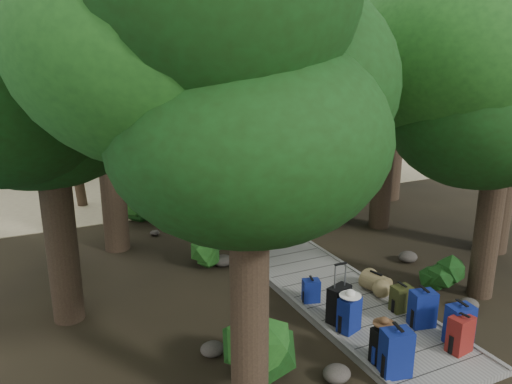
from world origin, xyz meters
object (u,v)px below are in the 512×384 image
backpack_right_a (461,332)px  suitcase_on_boardwalk (339,304)px  backpack_left_d (311,289)px  backpack_right_c (423,307)px  backpack_left_a (396,350)px  backpack_left_b (383,343)px  sun_lounger (257,164)px  backpack_right_d (401,297)px  backpack_right_b (460,323)px  lone_suitcase_on_sand (195,174)px  backpack_left_c (349,312)px  duffel_right_khaki (375,283)px  kayak (73,176)px

backpack_right_a → suitcase_on_boardwalk: backpack_right_a is taller
backpack_left_d → backpack_right_c: backpack_right_c is taller
suitcase_on_boardwalk → backpack_left_a: bearing=-112.5°
backpack_left_b → sun_lounger: bearing=71.9°
backpack_left_b → sun_lounger: 13.61m
backpack_right_d → suitcase_on_boardwalk: suitcase_on_boardwalk is taller
backpack_right_b → backpack_left_b: bearing=-178.5°
backpack_right_c → lone_suitcase_on_sand: backpack_right_c is taller
backpack_left_b → backpack_right_b: backpack_right_b is taller
lone_suitcase_on_sand → backpack_right_c: bearing=-101.4°
backpack_left_c → backpack_right_c: 1.35m
backpack_left_d → backpack_right_b: 2.75m
backpack_left_a → backpack_right_d: 2.05m
backpack_left_d → lone_suitcase_on_sand: bearing=100.4°
backpack_left_c → lone_suitcase_on_sand: (1.00, 11.27, -0.11)m
backpack_right_d → duffel_right_khaki: bearing=87.1°
sun_lounger → backpack_left_c: bearing=-132.8°
backpack_right_a → backpack_right_d: backpack_right_a is taller
suitcase_on_boardwalk → kayak: suitcase_on_boardwalk is taller
backpack_left_b → suitcase_on_boardwalk: bearing=85.4°
duffel_right_khaki → backpack_left_d: bearing=157.7°
backpack_left_c → backpack_right_b: backpack_right_b is taller
backpack_right_b → sun_lounger: bearing=85.6°
backpack_right_b → backpack_left_a: bearing=-165.6°
backpack_left_a → backpack_right_c: bearing=45.8°
backpack_left_c → backpack_right_d: (1.30, 0.16, -0.08)m
backpack_left_c → kayak: (-3.14, 13.74, -0.29)m
kayak → backpack_right_c: bearing=-58.2°
suitcase_on_boardwalk → backpack_right_c: bearing=-49.8°
backpack_right_d → suitcase_on_boardwalk: size_ratio=0.81×
suitcase_on_boardwalk → kayak: bearing=85.0°
backpack_left_a → backpack_right_a: backpack_left_a is taller
suitcase_on_boardwalk → lone_suitcase_on_sand: bearing=66.6°
backpack_left_c → lone_suitcase_on_sand: size_ratio=1.04×
duffel_right_khaki → suitcase_on_boardwalk: suitcase_on_boardwalk is taller
backpack_right_d → backpack_right_c: bearing=-89.7°
backpack_right_c → sun_lounger: size_ratio=0.37×
backpack_right_a → duffel_right_khaki: bearing=78.9°
backpack_left_b → duffel_right_khaki: size_ratio=1.14×
backpack_right_c → duffel_right_khaki: (0.10, 1.42, -0.17)m
backpack_left_b → backpack_right_d: (1.36, 1.14, -0.05)m
backpack_left_c → backpack_right_a: 1.81m
backpack_right_b → backpack_right_a: bearing=-126.6°
backpack_right_b → duffel_right_khaki: size_ratio=1.34×
backpack_left_a → backpack_right_d: (1.40, 1.48, -0.14)m
lone_suitcase_on_sand → backpack_left_c: bearing=-107.8°
backpack_left_a → lone_suitcase_on_sand: bearing=97.5°
lone_suitcase_on_sand → sun_lounger: (2.96, 0.75, -0.02)m
backpack_left_d → sun_lounger: bearing=86.0°
backpack_left_b → sun_lounger: (4.03, 13.00, -0.11)m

